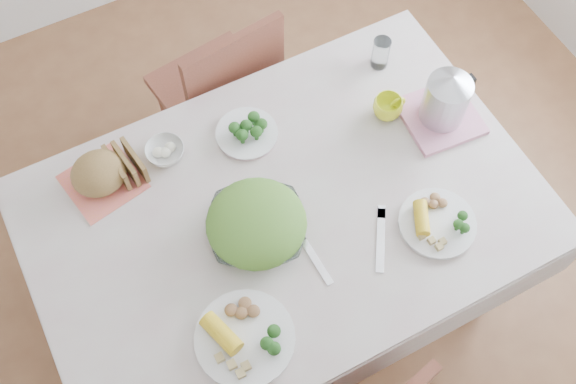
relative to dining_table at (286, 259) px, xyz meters
name	(u,v)px	position (x,y,z in m)	size (l,w,h in m)	color
floor	(286,296)	(0.00, 0.00, -0.38)	(3.60, 3.60, 0.00)	brown
dining_table	(286,259)	(0.00, 0.00, 0.00)	(1.40, 0.90, 0.75)	brown
tablecloth	(285,210)	(0.00, 0.00, 0.38)	(1.50, 1.00, 0.01)	beige
chair_far	(214,85)	(0.08, 0.74, 0.09)	(0.40, 0.40, 0.90)	brown
salad_bowl	(257,228)	(-0.11, -0.03, 0.42)	(0.27, 0.27, 0.07)	white
dinner_plate_left	(245,339)	(-0.28, -0.30, 0.40)	(0.27, 0.27, 0.02)	white
dinner_plate_right	(437,223)	(0.37, -0.25, 0.40)	(0.23, 0.23, 0.02)	white
broccoli_plate	(247,134)	(0.01, 0.29, 0.40)	(0.20, 0.20, 0.02)	beige
napkin	(103,182)	(-0.45, 0.34, 0.39)	(0.21, 0.21, 0.00)	#EC6E5A
bread_loaf	(98,173)	(-0.45, 0.34, 0.45)	(0.17, 0.16, 0.10)	brown
fruit_bowl	(165,152)	(-0.24, 0.34, 0.41)	(0.12, 0.12, 0.04)	white
yellow_mug	(388,108)	(0.45, 0.15, 0.42)	(0.09, 0.09, 0.07)	#F5FF28
glass_tumbler	(381,51)	(0.53, 0.34, 0.45)	(0.06, 0.06, 0.11)	white
pink_tray	(440,117)	(0.59, 0.06, 0.40)	(0.23, 0.23, 0.02)	pink
electric_kettle	(447,96)	(0.59, 0.06, 0.51)	(0.14, 0.14, 0.20)	#B2B5BA
fork_left	(314,258)	(0.00, -0.18, 0.39)	(0.02, 0.18, 0.00)	silver
fork_right	(381,240)	(0.20, -0.22, 0.39)	(0.02, 0.20, 0.00)	silver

